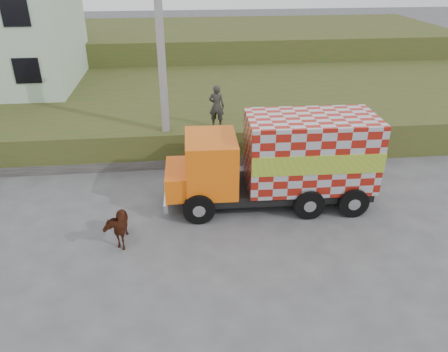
{
  "coord_description": "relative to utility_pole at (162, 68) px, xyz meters",
  "views": [
    {
      "loc": [
        -0.47,
        -12.58,
        8.13
      ],
      "look_at": [
        0.98,
        0.59,
        1.3
      ],
      "focal_mm": 35.0,
      "sensor_mm": 36.0,
      "label": 1
    }
  ],
  "objects": [
    {
      "name": "ground",
      "position": [
        1.0,
        -4.6,
        -4.08
      ],
      "size": [
        120.0,
        120.0,
        0.0
      ],
      "primitive_type": "plane",
      "color": "#474749",
      "rests_on": "ground"
    },
    {
      "name": "retaining_strip",
      "position": [
        -1.0,
        -0.4,
        -3.88
      ],
      "size": [
        16.0,
        0.5,
        0.4
      ],
      "primitive_type": "cube",
      "color": "#595651",
      "rests_on": "ground"
    },
    {
      "name": "pedestrian",
      "position": [
        2.13,
        0.2,
        -1.68
      ],
      "size": [
        0.75,
        0.6,
        1.8
      ],
      "primitive_type": "imported",
      "rotation": [
        0.0,
        0.0,
        2.86
      ],
      "color": "#292724",
      "rests_on": "embankment"
    },
    {
      "name": "embankment_far",
      "position": [
        1.0,
        17.4,
        -2.58
      ],
      "size": [
        40.0,
        12.0,
        3.0
      ],
      "primitive_type": "cube",
      "color": "#314918",
      "rests_on": "ground"
    },
    {
      "name": "utility_pole",
      "position": [
        0.0,
        0.0,
        0.0
      ],
      "size": [
        1.2,
        0.3,
        8.0
      ],
      "color": "gray",
      "rests_on": "ground"
    },
    {
      "name": "cargo_truck",
      "position": [
        4.02,
        -3.77,
        -2.41
      ],
      "size": [
        7.33,
        2.71,
        3.24
      ],
      "rotation": [
        0.0,
        0.0,
        -0.03
      ],
      "color": "black",
      "rests_on": "ground"
    },
    {
      "name": "cow",
      "position": [
        -1.53,
        -5.61,
        -3.46
      ],
      "size": [
        0.73,
        1.49,
        1.23
      ],
      "primitive_type": "imported",
      "rotation": [
        0.0,
        0.0,
        0.05
      ],
      "color": "black",
      "rests_on": "ground"
    },
    {
      "name": "embankment",
      "position": [
        1.0,
        5.4,
        -3.33
      ],
      "size": [
        40.0,
        12.0,
        1.5
      ],
      "primitive_type": "cube",
      "color": "#314918",
      "rests_on": "ground"
    }
  ]
}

